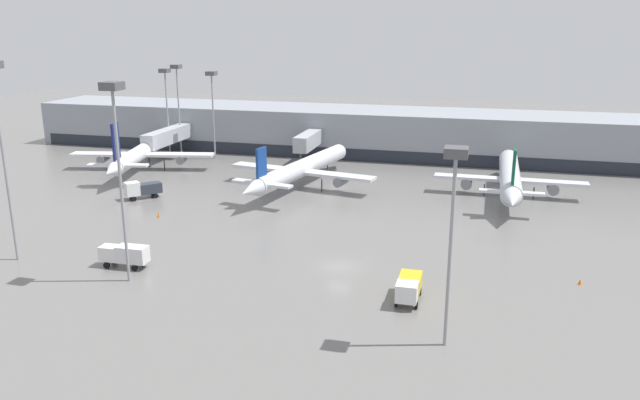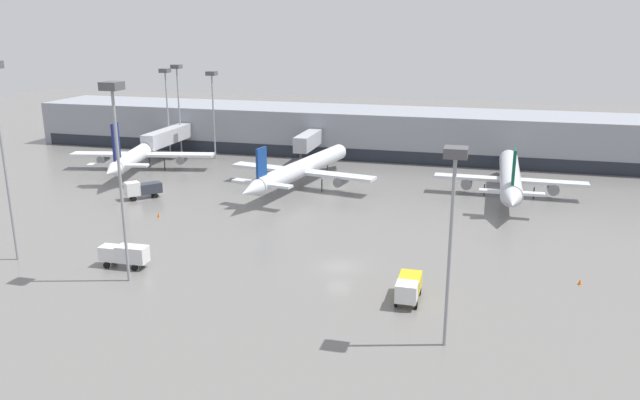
# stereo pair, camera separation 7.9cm
# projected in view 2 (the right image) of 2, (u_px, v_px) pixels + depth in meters

# --- Properties ---
(ground_plane) EXTENTS (320.00, 320.00, 0.00)m
(ground_plane) POSITION_uv_depth(u_px,v_px,m) (340.00, 267.00, 68.66)
(ground_plane) COLOR slate
(terminal_building) EXTENTS (160.00, 31.80, 9.00)m
(terminal_building) POSITION_uv_depth(u_px,v_px,m) (409.00, 134.00, 124.98)
(terminal_building) COLOR gray
(terminal_building) RESTS_ON ground_plane
(parked_jet_0) EXTENTS (25.12, 35.32, 8.79)m
(parked_jet_0) POSITION_uv_depth(u_px,v_px,m) (301.00, 169.00, 100.63)
(parked_jet_0) COLOR silver
(parked_jet_0) RESTS_ON ground_plane
(parked_jet_1) EXTENTS (22.87, 33.58, 9.50)m
(parked_jet_1) POSITION_uv_depth(u_px,v_px,m) (510.00, 176.00, 95.72)
(parked_jet_1) COLOR silver
(parked_jet_1) RESTS_ON ground_plane
(parked_jet_2) EXTENTS (25.98, 35.24, 10.49)m
(parked_jet_2) POSITION_uv_depth(u_px,v_px,m) (142.00, 152.00, 113.26)
(parked_jet_2) COLOR silver
(parked_jet_2) RESTS_ON ground_plane
(service_truck_0) EXTENTS (4.98, 5.21, 2.74)m
(service_truck_0) POSITION_uv_depth(u_px,v_px,m) (142.00, 189.00, 94.96)
(service_truck_0) COLOR #2D333D
(service_truck_0) RESTS_ON ground_plane
(service_truck_1) EXTENTS (5.45, 1.89, 2.50)m
(service_truck_1) POSITION_uv_depth(u_px,v_px,m) (125.00, 254.00, 68.12)
(service_truck_1) COLOR silver
(service_truck_1) RESTS_ON ground_plane
(service_truck_2) EXTENTS (2.16, 5.18, 2.43)m
(service_truck_2) POSITION_uv_depth(u_px,v_px,m) (408.00, 287.00, 59.86)
(service_truck_2) COLOR gold
(service_truck_2) RESTS_ON ground_plane
(traffic_cone_1) EXTENTS (0.40, 0.40, 0.58)m
(traffic_cone_1) POSITION_uv_depth(u_px,v_px,m) (580.00, 282.00, 63.88)
(traffic_cone_1) COLOR orange
(traffic_cone_1) RESTS_ON ground_plane
(traffic_cone_2) EXTENTS (0.37, 0.37, 0.74)m
(traffic_cone_2) POSITION_uv_depth(u_px,v_px,m) (134.00, 191.00, 98.39)
(traffic_cone_2) COLOR orange
(traffic_cone_2) RESTS_ON ground_plane
(traffic_cone_3) EXTENTS (0.41, 0.41, 0.70)m
(traffic_cone_3) POSITION_uv_depth(u_px,v_px,m) (159.00, 215.00, 86.07)
(traffic_cone_3) COLOR orange
(traffic_cone_3) RESTS_ON ground_plane
(traffic_cone_4) EXTENTS (0.44, 0.44, 0.76)m
(traffic_cone_4) POSITION_uv_depth(u_px,v_px,m) (258.00, 192.00, 97.52)
(traffic_cone_4) COLOR orange
(traffic_cone_4) RESTS_ON ground_plane
(apron_light_mast_0) EXTENTS (1.80, 1.80, 20.46)m
(apron_light_mast_0) POSITION_uv_depth(u_px,v_px,m) (116.00, 129.00, 60.57)
(apron_light_mast_0) COLOR gray
(apron_light_mast_0) RESTS_ON ground_plane
(apron_light_mast_1) EXTENTS (1.80, 1.80, 17.34)m
(apron_light_mast_1) POSITION_uv_depth(u_px,v_px,m) (166.00, 87.00, 122.10)
(apron_light_mast_1) COLOR gray
(apron_light_mast_1) RESTS_ON ground_plane
(apron_light_mast_2) EXTENTS (1.80, 1.80, 17.95)m
(apron_light_mast_2) POSITION_uv_depth(u_px,v_px,m) (178.00, 84.00, 124.23)
(apron_light_mast_2) COLOR gray
(apron_light_mast_2) RESTS_ON ground_plane
(apron_light_mast_3) EXTENTS (1.80, 1.80, 17.02)m
(apron_light_mast_3) POSITION_uv_depth(u_px,v_px,m) (212.00, 90.00, 119.51)
(apron_light_mast_3) COLOR gray
(apron_light_mast_3) RESTS_ON ground_plane
(apron_light_mast_6) EXTENTS (1.80, 1.80, 16.75)m
(apron_light_mast_6) POSITION_uv_depth(u_px,v_px,m) (454.00, 190.00, 48.30)
(apron_light_mast_6) COLOR gray
(apron_light_mast_6) RESTS_ON ground_plane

